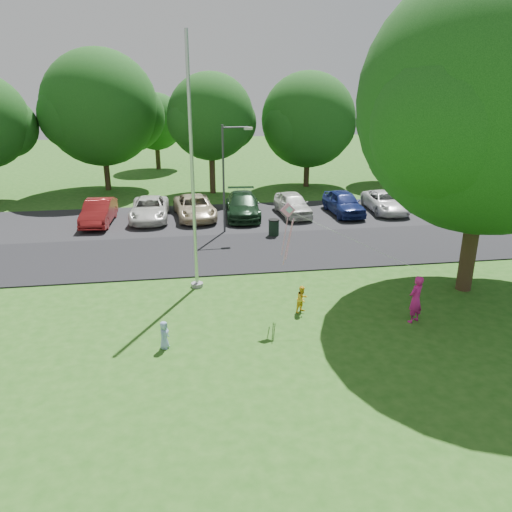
{
  "coord_description": "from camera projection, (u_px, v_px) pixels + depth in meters",
  "views": [
    {
      "loc": [
        -3.95,
        -14.56,
        8.39
      ],
      "look_at": [
        -1.13,
        4.0,
        1.6
      ],
      "focal_mm": 35.0,
      "sensor_mm": 36.0,
      "label": 1
    }
  ],
  "objects": [
    {
      "name": "trash_can",
      "position": [
        274.0,
        228.0,
        27.57
      ],
      "size": [
        0.6,
        0.6,
        0.96
      ],
      "rotation": [
        0.0,
        0.0,
        -0.04
      ],
      "color": "black",
      "rests_on": "ground"
    },
    {
      "name": "child_blue",
      "position": [
        164.0,
        335.0,
        16.17
      ],
      "size": [
        0.45,
        0.54,
        0.95
      ],
      "primitive_type": "imported",
      "rotation": [
        0.0,
        0.0,
        1.21
      ],
      "color": "#8CA8D7",
      "rests_on": "ground"
    },
    {
      "name": "street_lamp",
      "position": [
        228.0,
        170.0,
        27.19
      ],
      "size": [
        1.68,
        0.23,
        5.96
      ],
      "rotation": [
        0.0,
        0.0,
        0.03
      ],
      "color": "#3F3F44",
      "rests_on": "ground"
    },
    {
      "name": "ground",
      "position": [
        307.0,
        338.0,
        16.95
      ],
      "size": [
        120.0,
        120.0,
        0.0
      ],
      "primitive_type": "plane",
      "color": "#255716",
      "rests_on": "ground"
    },
    {
      "name": "tree_row",
      "position": [
        251.0,
        114.0,
        37.76
      ],
      "size": [
        64.35,
        11.94,
        10.88
      ],
      "color": "#332316",
      "rests_on": "ground"
    },
    {
      "name": "flagpole",
      "position": [
        193.0,
        190.0,
        19.68
      ],
      "size": [
        0.5,
        0.5,
        10.0
      ],
      "color": "#B7BABF",
      "rests_on": "ground"
    },
    {
      "name": "kite",
      "position": [
        291.0,
        224.0,
        17.62
      ],
      "size": [
        4.69,
        1.71,
        2.4
      ],
      "rotation": [
        0.0,
        0.0,
        -0.06
      ],
      "color": "pink",
      "rests_on": "ground"
    },
    {
      "name": "parking_strip",
      "position": [
        246.0,
        217.0,
        31.35
      ],
      "size": [
        42.0,
        7.0,
        0.06
      ],
      "primitive_type": "cube",
      "color": "black",
      "rests_on": "ground"
    },
    {
      "name": "big_tree",
      "position": [
        490.0,
        109.0,
        18.3
      ],
      "size": [
        10.34,
        9.84,
        12.42
      ],
      "rotation": [
        0.0,
        0.0,
        -0.42
      ],
      "color": "#332316",
      "rests_on": "ground"
    },
    {
      "name": "woman",
      "position": [
        416.0,
        299.0,
        17.78
      ],
      "size": [
        0.77,
        0.69,
        1.78
      ],
      "primitive_type": "imported",
      "rotation": [
        0.0,
        0.0,
        3.65
      ],
      "color": "#C51A7A",
      "rests_on": "ground"
    },
    {
      "name": "park_road",
      "position": [
        263.0,
        251.0,
        25.3
      ],
      "size": [
        60.0,
        6.0,
        0.06
      ],
      "primitive_type": "cube",
      "color": "black",
      "rests_on": "ground"
    },
    {
      "name": "horizon_trees",
      "position": [
        263.0,
        121.0,
        47.55
      ],
      "size": [
        77.46,
        7.2,
        7.02
      ],
      "color": "#332316",
      "rests_on": "ground"
    },
    {
      "name": "parked_cars",
      "position": [
        245.0,
        206.0,
        31.11
      ],
      "size": [
        20.08,
        5.35,
        1.47
      ],
      "color": "maroon",
      "rests_on": "ground"
    },
    {
      "name": "child_yellow",
      "position": [
        302.0,
        299.0,
        18.66
      ],
      "size": [
        0.64,
        0.61,
        1.05
      ],
      "primitive_type": "imported",
      "rotation": [
        0.0,
        0.0,
        0.58
      ],
      "color": "yellow",
      "rests_on": "ground"
    }
  ]
}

